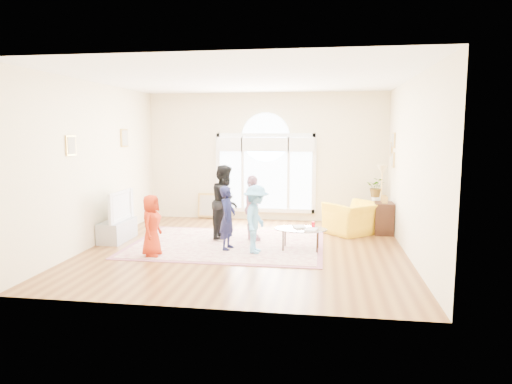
# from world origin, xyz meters

# --- Properties ---
(ground) EXTENTS (6.00, 6.00, 0.00)m
(ground) POSITION_xyz_m (0.00, 0.00, 0.00)
(ground) COLOR #5A3318
(ground) RESTS_ON ground
(room_shell) EXTENTS (6.00, 6.00, 6.00)m
(room_shell) POSITION_xyz_m (0.01, 2.83, 1.57)
(room_shell) COLOR beige
(room_shell) RESTS_ON ground
(area_rug) EXTENTS (3.60, 2.60, 0.02)m
(area_rug) POSITION_xyz_m (-0.43, 0.29, 0.01)
(area_rug) COLOR beige
(area_rug) RESTS_ON ground
(rug_border) EXTENTS (3.80, 2.80, 0.01)m
(rug_border) POSITION_xyz_m (-0.43, 0.29, 0.01)
(rug_border) COLOR #915261
(rug_border) RESTS_ON ground
(tv_console) EXTENTS (0.45, 1.00, 0.42)m
(tv_console) POSITION_xyz_m (-2.75, 0.30, 0.21)
(tv_console) COLOR #95989D
(tv_console) RESTS_ON ground
(television) EXTENTS (0.17, 1.07, 0.62)m
(television) POSITION_xyz_m (-2.74, 0.30, 0.73)
(television) COLOR black
(television) RESTS_ON tv_console
(coffee_table) EXTENTS (1.02, 0.66, 0.54)m
(coffee_table) POSITION_xyz_m (1.05, 0.08, 0.40)
(coffee_table) COLOR silver
(coffee_table) RESTS_ON ground
(armchair) EXTENTS (1.42, 1.41, 0.70)m
(armchair) POSITION_xyz_m (2.12, 1.66, 0.35)
(armchair) COLOR yellow
(armchair) RESTS_ON ground
(side_cabinet) EXTENTS (0.40, 0.50, 0.70)m
(side_cabinet) POSITION_xyz_m (2.78, 1.74, 0.35)
(side_cabinet) COLOR black
(side_cabinet) RESTS_ON ground
(floor_lamp) EXTENTS (0.29, 0.29, 1.51)m
(floor_lamp) POSITION_xyz_m (2.74, 1.92, 1.28)
(floor_lamp) COLOR black
(floor_lamp) RESTS_ON ground
(plant_pedestal) EXTENTS (0.20, 0.20, 0.70)m
(plant_pedestal) POSITION_xyz_m (2.70, 2.58, 0.35)
(plant_pedestal) COLOR white
(plant_pedestal) RESTS_ON ground
(potted_plant) EXTENTS (0.51, 0.47, 0.46)m
(potted_plant) POSITION_xyz_m (2.70, 2.58, 0.93)
(potted_plant) COLOR #33722D
(potted_plant) RESTS_ON plant_pedestal
(leaning_picture) EXTENTS (0.80, 0.14, 0.62)m
(leaning_picture) POSITION_xyz_m (-1.35, 2.90, 0.00)
(leaning_picture) COLOR tan
(leaning_picture) RESTS_ON ground
(child_red) EXTENTS (0.36, 0.54, 1.11)m
(child_red) POSITION_xyz_m (-1.58, -0.76, 0.57)
(child_red) COLOR #A9280E
(child_red) RESTS_ON area_rug
(child_navy) EXTENTS (0.34, 0.47, 1.21)m
(child_navy) POSITION_xyz_m (-0.32, -0.11, 0.62)
(child_navy) COLOR #15173A
(child_navy) RESTS_ON area_rug
(child_black) EXTENTS (0.65, 0.80, 1.54)m
(child_black) POSITION_xyz_m (-0.56, 0.79, 0.79)
(child_black) COLOR black
(child_black) RESTS_ON area_rug
(child_pink) EXTENTS (0.56, 0.85, 1.34)m
(child_pink) POSITION_xyz_m (0.02, 0.66, 0.69)
(child_pink) COLOR #C98EA3
(child_pink) RESTS_ON area_rug
(child_blue) EXTENTS (0.53, 0.85, 1.26)m
(child_blue) POSITION_xyz_m (0.25, -0.29, 0.65)
(child_blue) COLOR #62ABE1
(child_blue) RESTS_ON area_rug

